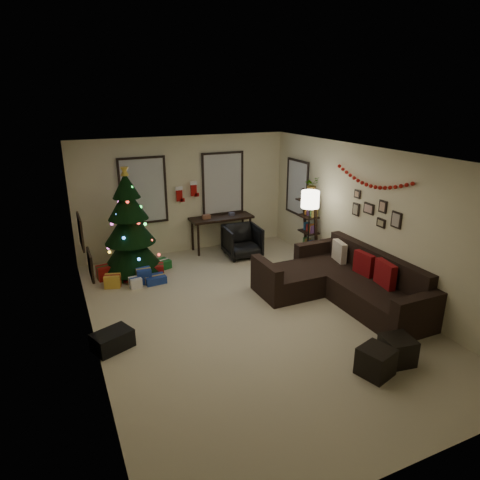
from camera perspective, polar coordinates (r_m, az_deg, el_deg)
name	(u,v)px	position (r m, az deg, el deg)	size (l,w,h in m)	color
floor	(249,315)	(7.41, 1.23, -9.94)	(7.00, 7.00, 0.00)	#BBAE8D
ceiling	(250,156)	(6.54, 1.40, 11.23)	(7.00, 7.00, 0.00)	white
wall_back	(184,195)	(10.00, -7.45, 5.95)	(5.00, 5.00, 0.00)	beige
wall_front	(418,355)	(4.29, 22.66, -14.05)	(5.00, 5.00, 0.00)	beige
wall_left	(87,265)	(6.26, -19.83, -3.11)	(7.00, 7.00, 0.00)	beige
wall_right	(372,222)	(8.21, 17.26, 2.33)	(7.00, 7.00, 0.00)	beige
window_back_left	(143,191)	(9.71, -12.83, 6.44)	(1.05, 0.06, 1.50)	#728CB2
window_back_right	(223,184)	(10.24, -2.33, 7.54)	(1.05, 0.06, 1.50)	#728CB2
window_right_wall	(298,188)	(10.13, 7.73, 6.97)	(0.06, 0.90, 1.30)	#728CB2
christmas_tree	(130,230)	(8.97, -14.55, 1.36)	(1.24, 1.24, 2.32)	black
presents	(137,275)	(8.90, -13.64, -4.53)	(1.50, 1.01, 0.30)	maroon
sofa	(342,283)	(8.05, 13.50, -5.67)	(2.03, 2.93, 0.90)	black
pillow_red_a	(385,275)	(7.73, 18.83, -4.48)	(0.13, 0.48, 0.48)	maroon
pillow_red_b	(364,264)	(8.09, 16.23, -3.12)	(0.12, 0.43, 0.43)	maroon
pillow_cream	(339,252)	(8.62, 13.15, -1.56)	(0.12, 0.42, 0.42)	beige
ottoman_near	(376,362)	(6.19, 17.70, -15.24)	(0.41, 0.41, 0.39)	black
ottoman_far	(397,350)	(6.52, 20.30, -13.65)	(0.41, 0.41, 0.38)	black
desk	(221,221)	(10.17, -2.51, 2.61)	(1.50, 0.54, 0.81)	black
desk_chair	(242,241)	(9.80, 0.30, -0.16)	(0.71, 0.67, 0.73)	black
bookshelf	(309,227)	(9.55, 9.27, 1.74)	(0.30, 0.48, 1.63)	black
potted_plant	(312,182)	(9.31, 9.59, 7.61)	(0.40, 0.34, 0.44)	#4C4C4C
floor_lamp	(310,205)	(8.79, 9.34, 4.67)	(0.37, 0.37, 1.73)	black
art_map	(81,232)	(7.01, -20.56, 1.07)	(0.04, 0.60, 0.50)	black
art_abstract	(90,265)	(5.78, -19.38, -3.15)	(0.04, 0.45, 0.35)	black
gallery	(375,211)	(8.08, 17.65, 3.69)	(0.03, 1.25, 0.54)	black
garland	(371,180)	(8.05, 17.17, 7.74)	(0.08, 1.90, 0.30)	#A5140C
stocking_left	(180,194)	(9.87, -8.10, 6.13)	(0.20, 0.05, 0.36)	#990F0C
stocking_right	(194,189)	(9.89, -6.18, 6.86)	(0.20, 0.05, 0.36)	#990F0C
storage_bin	(112,340)	(6.72, -16.69, -12.72)	(0.56, 0.37, 0.28)	black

